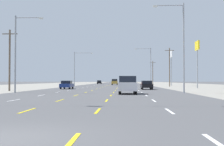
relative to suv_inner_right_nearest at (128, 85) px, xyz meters
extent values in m
plane|color=#4C4C4F|center=(-3.44, 40.50, -1.03)|extent=(572.00, 572.00, 0.00)
cube|color=gray|center=(-28.19, 40.50, -1.02)|extent=(28.00, 440.00, 0.01)
cube|color=gray|center=(21.31, 40.50, -1.02)|extent=(28.00, 440.00, 0.01)
cube|color=white|center=(-8.69, -11.00, -1.02)|extent=(0.14, 2.60, 0.01)
cube|color=white|center=(-8.69, -3.50, -1.02)|extent=(0.14, 2.60, 0.01)
cube|color=white|center=(-8.69, 4.00, -1.02)|extent=(0.14, 2.60, 0.01)
cube|color=white|center=(-8.69, 11.50, -1.02)|extent=(0.14, 2.60, 0.01)
cube|color=white|center=(-8.69, 19.00, -1.02)|extent=(0.14, 2.60, 0.01)
cube|color=white|center=(-8.69, 26.50, -1.02)|extent=(0.14, 2.60, 0.01)
cube|color=white|center=(-8.69, 34.00, -1.02)|extent=(0.14, 2.60, 0.01)
cube|color=white|center=(-8.69, 41.50, -1.02)|extent=(0.14, 2.60, 0.01)
cube|color=white|center=(-8.69, 49.00, -1.02)|extent=(0.14, 2.60, 0.01)
cube|color=white|center=(-8.69, 56.50, -1.02)|extent=(0.14, 2.60, 0.01)
cube|color=white|center=(-8.69, 64.00, -1.02)|extent=(0.14, 2.60, 0.01)
cube|color=white|center=(-8.69, 71.50, -1.02)|extent=(0.14, 2.60, 0.01)
cube|color=white|center=(-8.69, 79.00, -1.02)|extent=(0.14, 2.60, 0.01)
cube|color=white|center=(-8.69, 86.50, -1.02)|extent=(0.14, 2.60, 0.01)
cube|color=white|center=(-8.69, 94.00, -1.02)|extent=(0.14, 2.60, 0.01)
cube|color=white|center=(-8.69, 101.50, -1.02)|extent=(0.14, 2.60, 0.01)
cube|color=white|center=(-8.69, 109.00, -1.02)|extent=(0.14, 2.60, 0.01)
cube|color=white|center=(-8.69, 116.50, -1.02)|extent=(0.14, 2.60, 0.01)
cube|color=white|center=(-8.69, 124.00, -1.02)|extent=(0.14, 2.60, 0.01)
cube|color=white|center=(-8.69, 131.50, -1.02)|extent=(0.14, 2.60, 0.01)
cube|color=white|center=(-8.69, 139.00, -1.02)|extent=(0.14, 2.60, 0.01)
cube|color=white|center=(-8.69, 146.50, -1.02)|extent=(0.14, 2.60, 0.01)
cube|color=white|center=(-8.69, 154.00, -1.02)|extent=(0.14, 2.60, 0.01)
cube|color=white|center=(-8.69, 161.50, -1.02)|extent=(0.14, 2.60, 0.01)
cube|color=white|center=(-8.69, 169.00, -1.02)|extent=(0.14, 2.60, 0.01)
cube|color=white|center=(-8.69, 176.50, -1.02)|extent=(0.14, 2.60, 0.01)
cube|color=white|center=(-8.69, 184.00, -1.02)|extent=(0.14, 2.60, 0.01)
cube|color=white|center=(-8.69, 191.50, -1.02)|extent=(0.14, 2.60, 0.01)
cube|color=yellow|center=(-5.19, -18.50, -1.02)|extent=(0.14, 2.60, 0.01)
cube|color=yellow|center=(-5.19, -11.00, -1.02)|extent=(0.14, 2.60, 0.01)
cube|color=yellow|center=(-5.19, -3.50, -1.02)|extent=(0.14, 2.60, 0.01)
cube|color=yellow|center=(-5.19, 4.00, -1.02)|extent=(0.14, 2.60, 0.01)
cube|color=yellow|center=(-5.19, 11.50, -1.02)|extent=(0.14, 2.60, 0.01)
cube|color=yellow|center=(-5.19, 19.00, -1.02)|extent=(0.14, 2.60, 0.01)
cube|color=yellow|center=(-5.19, 26.50, -1.02)|extent=(0.14, 2.60, 0.01)
cube|color=yellow|center=(-5.19, 34.00, -1.02)|extent=(0.14, 2.60, 0.01)
cube|color=yellow|center=(-5.19, 41.50, -1.02)|extent=(0.14, 2.60, 0.01)
cube|color=yellow|center=(-5.19, 49.00, -1.02)|extent=(0.14, 2.60, 0.01)
cube|color=yellow|center=(-5.19, 56.50, -1.02)|extent=(0.14, 2.60, 0.01)
cube|color=yellow|center=(-5.19, 64.00, -1.02)|extent=(0.14, 2.60, 0.01)
cube|color=yellow|center=(-5.19, 71.50, -1.02)|extent=(0.14, 2.60, 0.01)
cube|color=yellow|center=(-5.19, 79.00, -1.02)|extent=(0.14, 2.60, 0.01)
cube|color=yellow|center=(-5.19, 86.50, -1.02)|extent=(0.14, 2.60, 0.01)
cube|color=yellow|center=(-5.19, 94.00, -1.02)|extent=(0.14, 2.60, 0.01)
cube|color=yellow|center=(-5.19, 101.50, -1.02)|extent=(0.14, 2.60, 0.01)
cube|color=yellow|center=(-5.19, 109.00, -1.02)|extent=(0.14, 2.60, 0.01)
cube|color=yellow|center=(-5.19, 116.50, -1.02)|extent=(0.14, 2.60, 0.01)
cube|color=yellow|center=(-5.19, 124.00, -1.02)|extent=(0.14, 2.60, 0.01)
cube|color=yellow|center=(-5.19, 131.50, -1.02)|extent=(0.14, 2.60, 0.01)
cube|color=yellow|center=(-5.19, 139.00, -1.02)|extent=(0.14, 2.60, 0.01)
cube|color=yellow|center=(-5.19, 146.50, -1.02)|extent=(0.14, 2.60, 0.01)
cube|color=yellow|center=(-5.19, 154.00, -1.02)|extent=(0.14, 2.60, 0.01)
cube|color=yellow|center=(-5.19, 161.50, -1.02)|extent=(0.14, 2.60, 0.01)
cube|color=yellow|center=(-5.19, 169.00, -1.02)|extent=(0.14, 2.60, 0.01)
cube|color=yellow|center=(-5.19, 176.50, -1.02)|extent=(0.14, 2.60, 0.01)
cube|color=yellow|center=(-5.19, 184.00, -1.02)|extent=(0.14, 2.60, 0.01)
cube|color=yellow|center=(-5.19, 191.50, -1.02)|extent=(0.14, 2.60, 0.01)
cube|color=yellow|center=(-1.69, -26.00, -1.02)|extent=(0.14, 2.60, 0.01)
cube|color=yellow|center=(-1.69, -18.50, -1.02)|extent=(0.14, 2.60, 0.01)
cube|color=yellow|center=(-1.69, -11.00, -1.02)|extent=(0.14, 2.60, 0.01)
cube|color=yellow|center=(-1.69, -3.50, -1.02)|extent=(0.14, 2.60, 0.01)
cube|color=yellow|center=(-1.69, 4.00, -1.02)|extent=(0.14, 2.60, 0.01)
cube|color=yellow|center=(-1.69, 11.50, -1.02)|extent=(0.14, 2.60, 0.01)
cube|color=yellow|center=(-1.69, 19.00, -1.02)|extent=(0.14, 2.60, 0.01)
cube|color=yellow|center=(-1.69, 26.50, -1.02)|extent=(0.14, 2.60, 0.01)
cube|color=yellow|center=(-1.69, 34.00, -1.02)|extent=(0.14, 2.60, 0.01)
cube|color=yellow|center=(-1.69, 41.50, -1.02)|extent=(0.14, 2.60, 0.01)
cube|color=yellow|center=(-1.69, 49.00, -1.02)|extent=(0.14, 2.60, 0.01)
cube|color=yellow|center=(-1.69, 56.50, -1.02)|extent=(0.14, 2.60, 0.01)
cube|color=yellow|center=(-1.69, 64.00, -1.02)|extent=(0.14, 2.60, 0.01)
cube|color=yellow|center=(-1.69, 71.50, -1.02)|extent=(0.14, 2.60, 0.01)
cube|color=yellow|center=(-1.69, 79.00, -1.02)|extent=(0.14, 2.60, 0.01)
cube|color=yellow|center=(-1.69, 86.50, -1.02)|extent=(0.14, 2.60, 0.01)
cube|color=yellow|center=(-1.69, 94.00, -1.02)|extent=(0.14, 2.60, 0.01)
cube|color=yellow|center=(-1.69, 101.50, -1.02)|extent=(0.14, 2.60, 0.01)
cube|color=yellow|center=(-1.69, 109.00, -1.02)|extent=(0.14, 2.60, 0.01)
cube|color=yellow|center=(-1.69, 116.50, -1.02)|extent=(0.14, 2.60, 0.01)
cube|color=yellow|center=(-1.69, 124.00, -1.02)|extent=(0.14, 2.60, 0.01)
cube|color=yellow|center=(-1.69, 131.50, -1.02)|extent=(0.14, 2.60, 0.01)
cube|color=yellow|center=(-1.69, 139.00, -1.02)|extent=(0.14, 2.60, 0.01)
cube|color=yellow|center=(-1.69, 146.50, -1.02)|extent=(0.14, 2.60, 0.01)
cube|color=yellow|center=(-1.69, 154.00, -1.02)|extent=(0.14, 2.60, 0.01)
cube|color=yellow|center=(-1.69, 161.50, -1.02)|extent=(0.14, 2.60, 0.01)
cube|color=yellow|center=(-1.69, 169.00, -1.02)|extent=(0.14, 2.60, 0.01)
cube|color=yellow|center=(-1.69, 176.50, -1.02)|extent=(0.14, 2.60, 0.01)
cube|color=yellow|center=(-1.69, 184.00, -1.02)|extent=(0.14, 2.60, 0.01)
cube|color=yellow|center=(-1.69, 191.50, -1.02)|extent=(0.14, 2.60, 0.01)
cube|color=white|center=(1.81, -26.00, -1.02)|extent=(0.14, 2.60, 0.01)
cube|color=white|center=(1.81, -18.50, -1.02)|extent=(0.14, 2.60, 0.01)
cube|color=white|center=(1.81, -11.00, -1.02)|extent=(0.14, 2.60, 0.01)
cube|color=white|center=(1.81, -3.50, -1.02)|extent=(0.14, 2.60, 0.01)
cube|color=white|center=(1.81, 4.00, -1.02)|extent=(0.14, 2.60, 0.01)
cube|color=white|center=(1.81, 11.50, -1.02)|extent=(0.14, 2.60, 0.01)
cube|color=white|center=(1.81, 19.00, -1.02)|extent=(0.14, 2.60, 0.01)
cube|color=white|center=(1.81, 26.50, -1.02)|extent=(0.14, 2.60, 0.01)
cube|color=white|center=(1.81, 34.00, -1.02)|extent=(0.14, 2.60, 0.01)
cube|color=white|center=(1.81, 41.50, -1.02)|extent=(0.14, 2.60, 0.01)
cube|color=white|center=(1.81, 49.00, -1.02)|extent=(0.14, 2.60, 0.01)
cube|color=white|center=(1.81, 56.50, -1.02)|extent=(0.14, 2.60, 0.01)
cube|color=white|center=(1.81, 64.00, -1.02)|extent=(0.14, 2.60, 0.01)
cube|color=white|center=(1.81, 71.50, -1.02)|extent=(0.14, 2.60, 0.01)
cube|color=white|center=(1.81, 79.00, -1.02)|extent=(0.14, 2.60, 0.01)
cube|color=white|center=(1.81, 86.50, -1.02)|extent=(0.14, 2.60, 0.01)
cube|color=white|center=(1.81, 94.00, -1.02)|extent=(0.14, 2.60, 0.01)
cube|color=white|center=(1.81, 101.50, -1.02)|extent=(0.14, 2.60, 0.01)
cube|color=white|center=(1.81, 109.00, -1.02)|extent=(0.14, 2.60, 0.01)
cube|color=white|center=(1.81, 116.50, -1.02)|extent=(0.14, 2.60, 0.01)
cube|color=white|center=(1.81, 124.00, -1.02)|extent=(0.14, 2.60, 0.01)
cube|color=white|center=(1.81, 131.50, -1.02)|extent=(0.14, 2.60, 0.01)
cube|color=white|center=(1.81, 139.00, -1.02)|extent=(0.14, 2.60, 0.01)
cube|color=white|center=(1.81, 146.50, -1.02)|extent=(0.14, 2.60, 0.01)
cube|color=white|center=(1.81, 154.00, -1.02)|extent=(0.14, 2.60, 0.01)
cube|color=white|center=(1.81, 161.50, -1.02)|extent=(0.14, 2.60, 0.01)
cube|color=white|center=(1.81, 169.00, -1.02)|extent=(0.14, 2.60, 0.01)
cube|color=white|center=(1.81, 176.50, -1.02)|extent=(0.14, 2.60, 0.01)
cube|color=white|center=(1.81, 184.00, -1.02)|extent=(0.14, 2.60, 0.01)
cube|color=white|center=(1.81, 191.50, -1.02)|extent=(0.14, 2.60, 0.01)
cube|color=silver|center=(0.00, 0.01, -0.19)|extent=(1.98, 4.90, 0.92)
cube|color=black|center=(0.00, -0.04, 0.61)|extent=(1.82, 2.70, 0.68)
cylinder|color=black|center=(-0.84, 1.71, -0.65)|extent=(0.26, 0.76, 0.76)
cylinder|color=black|center=(0.84, 1.71, -0.65)|extent=(0.26, 0.76, 0.76)
cylinder|color=black|center=(-0.84, -1.69, -0.65)|extent=(0.26, 0.76, 0.76)
cylinder|color=black|center=(0.84, -1.69, -0.65)|extent=(0.26, 0.76, 0.76)
cube|color=black|center=(3.38, 16.49, -0.40)|extent=(1.80, 4.50, 0.62)
cube|color=black|center=(3.38, 16.39, 0.17)|extent=(1.62, 2.10, 0.52)
cylinder|color=black|center=(2.61, 18.04, -0.71)|extent=(0.22, 0.64, 0.64)
cylinder|color=black|center=(4.15, 18.04, -0.71)|extent=(0.22, 0.64, 0.64)
cylinder|color=black|center=(2.61, 14.94, -0.71)|extent=(0.22, 0.64, 0.64)
cylinder|color=black|center=(4.15, 14.94, -0.71)|extent=(0.22, 0.64, 0.64)
cube|color=navy|center=(-10.47, 18.96, -0.40)|extent=(1.80, 4.50, 0.62)
cube|color=black|center=(-10.47, 18.86, 0.17)|extent=(1.62, 2.10, 0.52)
cylinder|color=black|center=(-11.24, 20.51, -0.71)|extent=(0.22, 0.64, 0.64)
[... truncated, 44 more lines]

